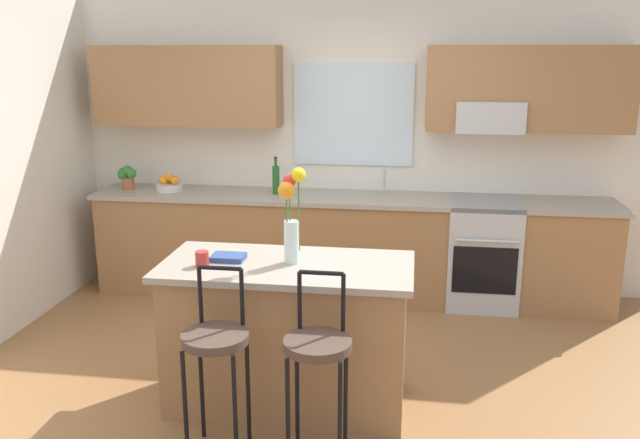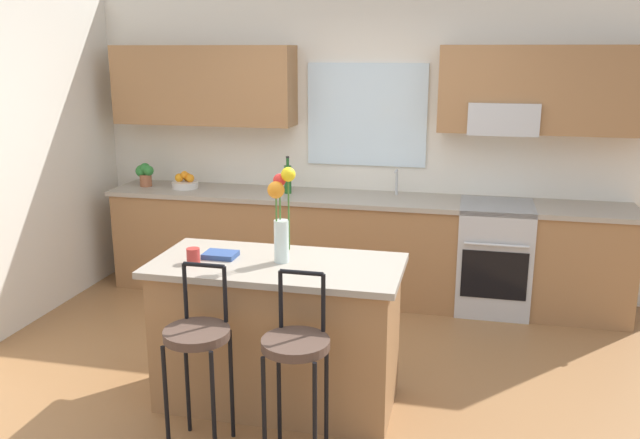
# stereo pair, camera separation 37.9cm
# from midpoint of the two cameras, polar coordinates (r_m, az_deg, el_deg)

# --- Properties ---
(ground_plane) EXTENTS (14.00, 14.00, 0.00)m
(ground_plane) POSITION_cam_midpoint_polar(r_m,az_deg,el_deg) (4.51, 2.00, -14.24)
(ground_plane) COLOR olive
(back_wall_assembly) EXTENTS (5.60, 0.50, 2.70)m
(back_wall_assembly) POSITION_cam_midpoint_polar(r_m,az_deg,el_deg) (5.95, 6.08, 8.03)
(back_wall_assembly) COLOR silver
(back_wall_assembly) RESTS_ON ground
(counter_run) EXTENTS (4.56, 0.64, 0.92)m
(counter_run) POSITION_cam_midpoint_polar(r_m,az_deg,el_deg) (5.89, 5.27, -2.38)
(counter_run) COLOR #996B42
(counter_run) RESTS_ON ground
(sink_faucet) EXTENTS (0.02, 0.13, 0.23)m
(sink_faucet) POSITION_cam_midpoint_polar(r_m,az_deg,el_deg) (5.85, 8.48, 3.43)
(sink_faucet) COLOR #B7BABC
(sink_faucet) RESTS_ON counter_run
(oven_range) EXTENTS (0.60, 0.64, 0.92)m
(oven_range) POSITION_cam_midpoint_polar(r_m,az_deg,el_deg) (5.83, 16.58, -3.16)
(oven_range) COLOR #B7BABC
(oven_range) RESTS_ON ground
(kitchen_island) EXTENTS (1.52, 0.74, 0.92)m
(kitchen_island) POSITION_cam_midpoint_polar(r_m,az_deg,el_deg) (4.15, -1.01, -9.75)
(kitchen_island) COLOR #996B42
(kitchen_island) RESTS_ON ground
(bar_stool_near) EXTENTS (0.36, 0.36, 1.04)m
(bar_stool_near) POSITION_cam_midpoint_polar(r_m,az_deg,el_deg) (3.65, -7.55, -10.48)
(bar_stool_near) COLOR black
(bar_stool_near) RESTS_ON ground
(bar_stool_middle) EXTENTS (0.36, 0.36, 1.04)m
(bar_stool_middle) POSITION_cam_midpoint_polar(r_m,az_deg,el_deg) (3.51, 1.07, -11.43)
(bar_stool_middle) COLOR black
(bar_stool_middle) RESTS_ON ground
(flower_vase) EXTENTS (0.16, 0.13, 0.58)m
(flower_vase) POSITION_cam_midpoint_polar(r_m,az_deg,el_deg) (3.91, -0.62, 0.57)
(flower_vase) COLOR silver
(flower_vase) RESTS_ON kitchen_island
(mug_ceramic) EXTENTS (0.08, 0.08, 0.09)m
(mug_ceramic) POSITION_cam_midpoint_polar(r_m,az_deg,el_deg) (4.01, -8.24, -3.13)
(mug_ceramic) COLOR #A52D28
(mug_ceramic) RESTS_ON kitchen_island
(cookbook) EXTENTS (0.20, 0.15, 0.03)m
(cookbook) POSITION_cam_midpoint_polar(r_m,az_deg,el_deg) (4.10, -5.97, -3.08)
(cookbook) COLOR navy
(cookbook) RESTS_ON kitchen_island
(fruit_bowl_oranges) EXTENTS (0.24, 0.24, 0.16)m
(fruit_bowl_oranges) POSITION_cam_midpoint_polar(r_m,az_deg,el_deg) (6.19, -9.86, 3.17)
(fruit_bowl_oranges) COLOR silver
(fruit_bowl_oranges) RESTS_ON counter_run
(bottle_olive_oil) EXTENTS (0.06, 0.06, 0.33)m
(bottle_olive_oil) POSITION_cam_midpoint_polar(r_m,az_deg,el_deg) (5.86, -0.95, 3.55)
(bottle_olive_oil) COLOR #1E5923
(bottle_olive_oil) RESTS_ON counter_run
(potted_plant_small) EXTENTS (0.19, 0.13, 0.22)m
(potted_plant_small) POSITION_cam_midpoint_polar(r_m,az_deg,el_deg) (6.34, -13.24, 3.91)
(potted_plant_small) COLOR #9E5B3D
(potted_plant_small) RESTS_ON counter_run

